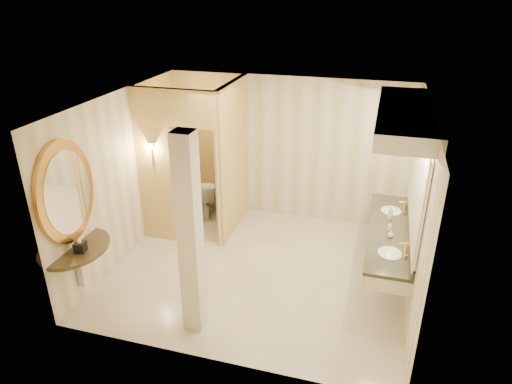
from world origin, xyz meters
TOP-DOWN VIEW (x-y plane):
  - floor at (0.00, 0.00)m, footprint 4.50×4.50m
  - ceiling at (0.00, 0.00)m, footprint 4.50×4.50m
  - wall_back at (0.00, 2.00)m, footprint 4.50×0.02m
  - wall_front at (0.00, -2.00)m, footprint 4.50×0.02m
  - wall_left at (-2.25, 0.00)m, footprint 0.02×4.00m
  - wall_right at (2.25, 0.00)m, footprint 0.02×4.00m
  - toilet_closet at (-1.12, 0.97)m, footprint 1.50×1.55m
  - wall_sconce at (-1.93, 0.43)m, footprint 0.14×0.14m
  - vanity at (1.98, 0.28)m, footprint 0.75×2.60m
  - console_shelf at (-2.21, -1.40)m, footprint 1.10×1.10m
  - pillar at (-0.45, -1.46)m, footprint 0.25×0.25m
  - tissue_box at (-2.07, -1.48)m, footprint 0.16×0.16m
  - toilet at (-1.49, 1.56)m, footprint 0.62×0.84m
  - soap_bottle_a at (1.93, 0.28)m, footprint 0.06×0.06m
  - soap_bottle_b at (1.95, 0.05)m, footprint 0.09×0.09m
  - soap_bottle_c at (1.93, 0.63)m, footprint 0.09×0.09m

SIDE VIEW (x-z plane):
  - floor at x=0.00m, z-range 0.00..0.00m
  - toilet at x=-1.49m, z-range 0.00..0.77m
  - soap_bottle_b at x=1.95m, z-range 0.88..0.98m
  - soap_bottle_a at x=1.93m, z-range 0.88..0.99m
  - tissue_box at x=-2.07m, z-range 0.88..1.01m
  - soap_bottle_c at x=1.93m, z-range 0.88..1.10m
  - console_shelf at x=-2.21m, z-range 0.35..2.35m
  - wall_back at x=0.00m, z-range 0.00..2.70m
  - wall_front at x=0.00m, z-range 0.00..2.70m
  - wall_left at x=-2.25m, z-range 0.00..2.70m
  - wall_right at x=2.25m, z-range 0.00..2.70m
  - pillar at x=-0.45m, z-range 0.00..2.70m
  - toilet_closet at x=-1.12m, z-range 0.04..2.74m
  - vanity at x=1.98m, z-range 0.58..2.67m
  - wall_sconce at x=-1.93m, z-range 1.52..1.94m
  - ceiling at x=0.00m, z-range 2.70..2.70m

